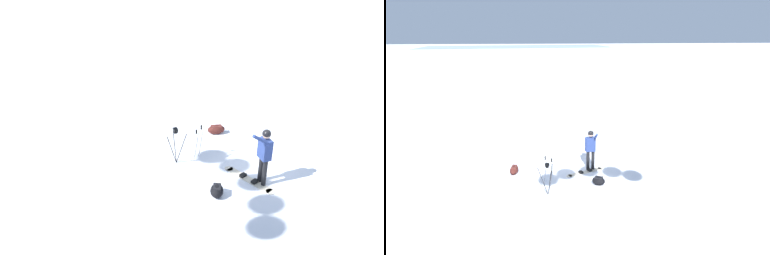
# 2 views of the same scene
# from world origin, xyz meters

# --- Properties ---
(ground_plane) EXTENTS (300.00, 300.00, 0.00)m
(ground_plane) POSITION_xyz_m (0.00, 0.00, 0.00)
(ground_plane) COLOR white
(snowboarder) EXTENTS (0.67, 0.47, 1.81)m
(snowboarder) POSITION_xyz_m (-0.26, -0.58, 1.10)
(snowboarder) COLOR black
(snowboarder) RESTS_ON ground_plane
(snowboard) EXTENTS (0.89, 1.71, 0.10)m
(snowboard) POSITION_xyz_m (-0.53, -0.32, 0.02)
(snowboard) COLOR beige
(snowboard) RESTS_ON ground_plane
(gear_bag_large) EXTENTS (0.55, 0.62, 0.34)m
(gear_bag_large) POSITION_xyz_m (-1.73, -0.69, 0.18)
(gear_bag_large) COLOR black
(gear_bag_large) RESTS_ON ground_plane
(camera_tripod) EXTENTS (0.65, 0.56, 1.25)m
(camera_tripod) POSITION_xyz_m (-2.30, 1.31, 0.90)
(camera_tripod) COLOR #262628
(camera_tripod) RESTS_ON ground_plane
(gear_bag_small) EXTENTS (0.70, 0.43, 0.34)m
(gear_bag_small) POSITION_xyz_m (-0.32, 2.71, 0.18)
(gear_bag_small) COLOR #4C1E19
(gear_bag_small) RESTS_ON ground_plane
(ski_poles) EXTENTS (0.38, 0.44, 1.17)m
(ski_poles) POSITION_xyz_m (-1.55, 1.25, 0.78)
(ski_poles) COLOR gray
(ski_poles) RESTS_ON ground_plane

